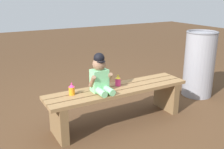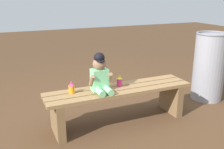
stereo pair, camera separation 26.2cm
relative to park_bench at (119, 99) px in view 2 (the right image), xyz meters
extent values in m
plane|color=#4C331E|center=(0.00, 0.00, -0.28)|extent=(16.00, 16.00, 0.00)
cube|color=olive|center=(0.00, -0.13, 0.11)|extent=(1.60, 0.11, 0.04)
cube|color=olive|center=(0.00, 0.00, 0.11)|extent=(1.60, 0.11, 0.04)
cube|color=olive|center=(0.00, 0.13, 0.11)|extent=(1.60, 0.11, 0.04)
cube|color=brown|center=(-0.68, 0.00, -0.10)|extent=(0.08, 0.37, 0.37)
cube|color=brown|center=(0.68, 0.00, -0.10)|extent=(0.08, 0.37, 0.37)
cube|color=#7FCC8C|center=(-0.22, 0.02, 0.24)|extent=(0.17, 0.12, 0.23)
sphere|color=#8C664C|center=(-0.22, 0.02, 0.41)|extent=(0.14, 0.14, 0.14)
cylinder|color=black|center=(-0.22, -0.02, 0.45)|extent=(0.09, 0.09, 0.01)
sphere|color=black|center=(-0.22, 0.02, 0.47)|extent=(0.11, 0.11, 0.11)
cylinder|color=#85D693|center=(-0.26, -0.10, 0.16)|extent=(0.07, 0.16, 0.07)
cylinder|color=#85D693|center=(-0.17, -0.10, 0.16)|extent=(0.07, 0.16, 0.07)
cylinder|color=#8C664C|center=(-0.31, -0.01, 0.25)|extent=(0.04, 0.12, 0.14)
cylinder|color=#8C664C|center=(-0.13, -0.01, 0.25)|extent=(0.04, 0.12, 0.14)
cylinder|color=orange|center=(-0.51, 0.06, 0.17)|extent=(0.06, 0.06, 0.08)
cone|color=#E5337F|center=(-0.51, 0.06, 0.22)|extent=(0.06, 0.06, 0.03)
cylinder|color=#E5337F|center=(-0.51, 0.06, 0.24)|extent=(0.01, 0.01, 0.02)
cylinder|color=#E5337F|center=(0.03, 0.06, 0.17)|extent=(0.06, 0.06, 0.08)
cone|color=yellow|center=(0.03, 0.06, 0.22)|extent=(0.06, 0.06, 0.03)
cylinder|color=yellow|center=(0.03, 0.06, 0.24)|extent=(0.01, 0.01, 0.02)
cylinder|color=gray|center=(1.38, 0.15, 0.16)|extent=(0.41, 0.41, 0.88)
torus|color=slate|center=(1.38, 0.15, 0.60)|extent=(0.42, 0.42, 0.03)
camera|label=1|loc=(-1.35, -2.22, 1.09)|focal=41.31mm
camera|label=2|loc=(-1.11, -2.34, 1.09)|focal=41.31mm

